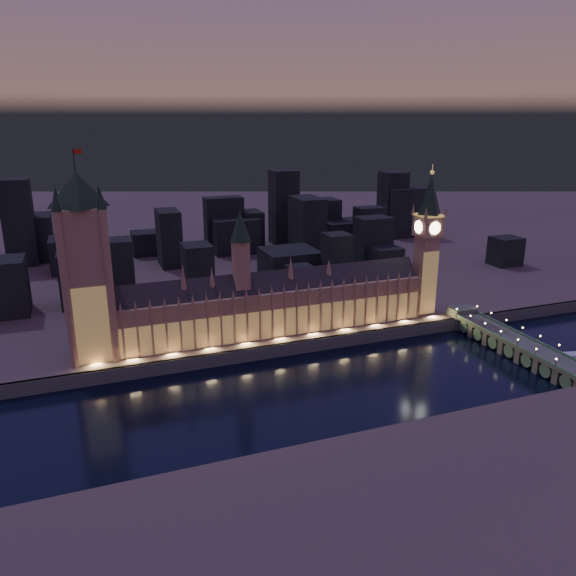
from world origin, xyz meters
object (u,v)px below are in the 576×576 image
object	(u,v)px
westminster_bridge	(511,344)
river_boat	(562,359)
elizabeth_tower	(428,232)
victoria_tower	(85,259)
palace_of_westminster	(272,304)

from	to	relation	value
westminster_bridge	river_boat	bearing A→B (deg)	-46.06
westminster_bridge	river_boat	xyz separation A→B (m)	(20.00, -20.75, -4.44)
elizabeth_tower	westminster_bridge	xyz separation A→B (m)	(20.68, -65.37, -57.98)
elizabeth_tower	victoria_tower	bearing A→B (deg)	180.00
victoria_tower	river_boat	distance (m)	279.93
palace_of_westminster	victoria_tower	world-z (taller)	victoria_tower
victoria_tower	elizabeth_tower	size ratio (longest dim) A/B	1.14
westminster_bridge	palace_of_westminster	bearing A→B (deg)	153.73
victoria_tower	elizabeth_tower	distance (m)	218.00
palace_of_westminster	westminster_bridge	size ratio (longest dim) A/B	1.79
elizabeth_tower	palace_of_westminster	bearing A→B (deg)	-179.91
palace_of_westminster	victoria_tower	xyz separation A→B (m)	(-106.59, 0.17, 38.66)
victoria_tower	river_boat	bearing A→B (deg)	-18.42
palace_of_westminster	elizabeth_tower	world-z (taller)	elizabeth_tower
elizabeth_tower	river_boat	world-z (taller)	elizabeth_tower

